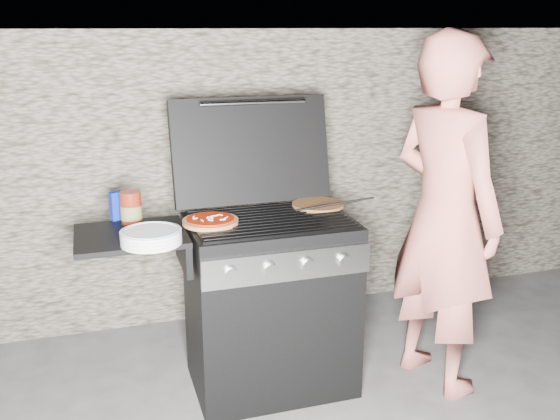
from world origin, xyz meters
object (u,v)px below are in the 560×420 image
object	(u,v)px
pizza_topped	(210,220)
person	(444,217)
sauce_jar	(131,207)
gas_grill	(223,310)

from	to	relation	value
pizza_topped	person	size ratio (longest dim) A/B	0.15
person	sauce_jar	bearing A→B (deg)	60.66
sauce_jar	person	xyz separation A→B (m)	(1.49, -0.36, -0.08)
gas_grill	person	world-z (taller)	person
gas_grill	person	size ratio (longest dim) A/B	0.74
gas_grill	sauce_jar	xyz separation A→B (m)	(-0.40, 0.16, 0.52)
pizza_topped	person	world-z (taller)	person
gas_grill	pizza_topped	bearing A→B (deg)	167.02
pizza_topped	person	xyz separation A→B (m)	(1.14, -0.22, -0.02)
pizza_topped	gas_grill	bearing A→B (deg)	-12.98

